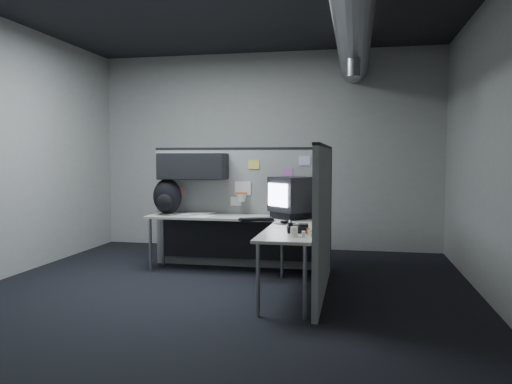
% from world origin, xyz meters
% --- Properties ---
extents(room, '(5.62, 5.62, 3.22)m').
position_xyz_m(room, '(0.56, 0.00, 2.10)').
color(room, black).
rests_on(room, ground).
extents(partition_back, '(2.44, 0.42, 1.63)m').
position_xyz_m(partition_back, '(-0.25, 1.23, 1.00)').
color(partition_back, gray).
rests_on(partition_back, ground).
extents(partition_right, '(0.07, 2.23, 1.63)m').
position_xyz_m(partition_right, '(1.10, 0.22, 0.82)').
color(partition_right, gray).
rests_on(partition_right, ground).
extents(desk, '(2.31, 2.11, 0.73)m').
position_xyz_m(desk, '(0.15, 0.70, 0.61)').
color(desk, '#B0AE9F').
rests_on(desk, ground).
extents(monitor, '(0.64, 0.64, 0.52)m').
position_xyz_m(monitor, '(0.67, 0.92, 1.00)').
color(monitor, black).
rests_on(monitor, desk).
extents(keyboard, '(0.43, 0.32, 0.04)m').
position_xyz_m(keyboard, '(0.27, 0.59, 0.75)').
color(keyboard, black).
rests_on(keyboard, desk).
extents(mouse, '(0.26, 0.26, 0.04)m').
position_xyz_m(mouse, '(0.64, 0.38, 0.75)').
color(mouse, black).
rests_on(mouse, desk).
extents(phone, '(0.25, 0.26, 0.11)m').
position_xyz_m(phone, '(0.86, -0.22, 0.77)').
color(phone, black).
rests_on(phone, desk).
extents(bottles, '(0.12, 0.16, 0.07)m').
position_xyz_m(bottles, '(1.00, -0.49, 0.76)').
color(bottles, silver).
rests_on(bottles, desk).
extents(cup, '(0.08, 0.08, 0.10)m').
position_xyz_m(cup, '(0.87, -0.54, 0.78)').
color(cup, silver).
rests_on(cup, desk).
extents(papers, '(0.82, 0.60, 0.01)m').
position_xyz_m(papers, '(-0.71, 1.06, 0.74)').
color(papers, white).
rests_on(papers, desk).
extents(backpack, '(0.44, 0.42, 0.48)m').
position_xyz_m(backpack, '(-1.04, 1.02, 0.96)').
color(backpack, black).
rests_on(backpack, desk).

